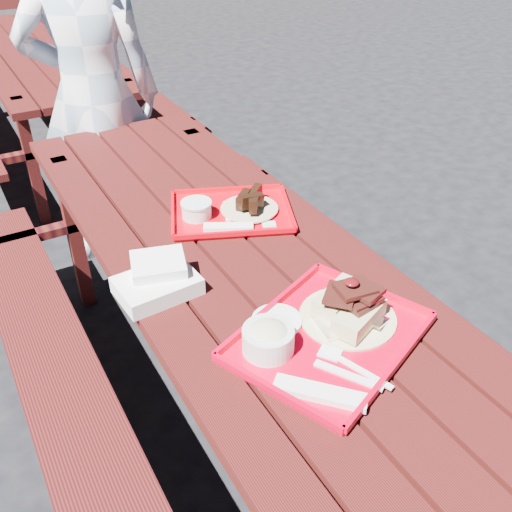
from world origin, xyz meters
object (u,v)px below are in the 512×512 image
Objects in this scene: picnic_table_near at (233,299)px; person at (93,97)px; far_tray at (229,211)px; picnic_table_far at (41,77)px; near_tray at (321,327)px.

person is at bearing 91.18° from picnic_table_near.
picnic_table_far is at bearing 92.08° from far_tray.
near_tray is at bearing -97.41° from far_tray.
near_tray is at bearing 112.04° from person.
picnic_table_near is 1.36m from person.
near_tray is 0.34× the size of person.
near_tray is 1.17× the size of far_tray.
picnic_table_near is 2.80m from picnic_table_far.
picnic_table_near and picnic_table_far have the same top height.
picnic_table_near is 0.30m from far_tray.
near_tray is 1.79m from person.
near_tray is at bearing -88.94° from picnic_table_near.
far_tray is (0.09, -2.60, 0.21)m from picnic_table_far.
far_tray is at bearing 82.59° from near_tray.
person is (-0.03, -1.48, 0.30)m from picnic_table_far.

